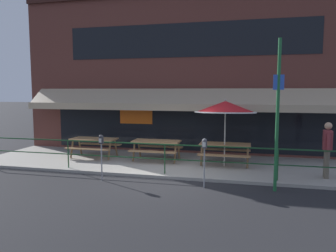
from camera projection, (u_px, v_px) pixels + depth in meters
name	position (u px, v px, depth m)	size (l,w,h in m)	color
ground_plane	(162.00, 179.00, 10.26)	(120.00, 120.00, 0.00)	#232326
patio_deck	(176.00, 164.00, 12.18)	(15.00, 4.00, 0.10)	#9E998E
restaurant_building	(187.00, 74.00, 13.96)	(15.00, 1.60, 6.94)	brown
patio_railing	(165.00, 152.00, 10.46)	(13.84, 0.04, 0.97)	#194723
picnic_table_left	(94.00, 142.00, 13.06)	(1.80, 1.42, 0.76)	#997047
picnic_table_centre	(156.00, 145.00, 12.47)	(1.80, 1.42, 0.76)	#997047
picnic_table_right	(225.00, 148.00, 11.76)	(1.80, 1.42, 0.76)	#997047
patio_umbrella_right	(225.00, 107.00, 11.41)	(2.14, 2.14, 2.38)	#B7B2A8
pedestrian_walking	(327.00, 147.00, 9.92)	(0.28, 0.62, 1.71)	#665B4C
parking_meter_near	(101.00, 144.00, 9.96)	(0.15, 0.16, 1.42)	gray
parking_meter_far	(204.00, 148.00, 9.22)	(0.15, 0.16, 1.42)	gray
street_sign_pole	(277.00, 114.00, 8.80)	(0.28, 0.09, 4.14)	#1E6033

